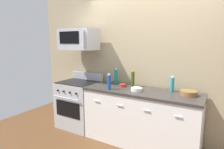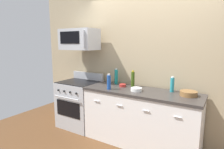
# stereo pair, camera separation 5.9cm
# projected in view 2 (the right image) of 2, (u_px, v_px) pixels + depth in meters

# --- Properties ---
(ground_plane) EXTENTS (6.00, 6.00, 0.00)m
(ground_plane) POSITION_uv_depth(u_px,v_px,m) (139.00, 143.00, 3.18)
(ground_plane) COLOR brown
(back_wall) EXTENTS (5.00, 0.10, 2.70)m
(back_wall) POSITION_uv_depth(u_px,v_px,m) (151.00, 62.00, 3.30)
(back_wall) COLOR tan
(back_wall) RESTS_ON ground_plane
(counter_unit) EXTENTS (1.91, 0.66, 0.92)m
(counter_unit) POSITION_uv_depth(u_px,v_px,m) (140.00, 117.00, 3.10)
(counter_unit) COLOR white
(counter_unit) RESTS_ON ground_plane
(range_oven) EXTENTS (0.76, 0.69, 1.07)m
(range_oven) POSITION_uv_depth(u_px,v_px,m) (80.00, 103.00, 3.79)
(range_oven) COLOR #B7BABF
(range_oven) RESTS_ON ground_plane
(microwave) EXTENTS (0.74, 0.44, 0.40)m
(microwave) POSITION_uv_depth(u_px,v_px,m) (79.00, 39.00, 3.62)
(microwave) COLOR #B7BABF
(bottle_olive_oil) EXTENTS (0.06, 0.06, 0.29)m
(bottle_olive_oil) POSITION_uv_depth(u_px,v_px,m) (133.00, 79.00, 3.28)
(bottle_olive_oil) COLOR #385114
(bottle_olive_oil) RESTS_ON countertop_slab
(bottle_dish_soap) EXTENTS (0.06, 0.06, 0.25)m
(bottle_dish_soap) POSITION_uv_depth(u_px,v_px,m) (172.00, 85.00, 2.93)
(bottle_dish_soap) COLOR teal
(bottle_dish_soap) RESTS_ON countertop_slab
(bottle_soda_blue) EXTENTS (0.06, 0.06, 0.26)m
(bottle_soda_blue) POSITION_uv_depth(u_px,v_px,m) (109.00, 82.00, 3.10)
(bottle_soda_blue) COLOR #1E4CA5
(bottle_soda_blue) RESTS_ON countertop_slab
(bottle_sparkling_teal) EXTENTS (0.06, 0.06, 0.30)m
(bottle_sparkling_teal) POSITION_uv_depth(u_px,v_px,m) (116.00, 77.00, 3.49)
(bottle_sparkling_teal) COLOR #197F7A
(bottle_sparkling_teal) RESTS_ON countertop_slab
(bowl_wooden_salad) EXTENTS (0.25, 0.25, 0.07)m
(bowl_wooden_salad) POSITION_uv_depth(u_px,v_px,m) (189.00, 93.00, 2.72)
(bowl_wooden_salad) COLOR brown
(bowl_wooden_salad) RESTS_ON countertop_slab
(bowl_red_small) EXTENTS (0.12, 0.12, 0.05)m
(bowl_red_small) POSITION_uv_depth(u_px,v_px,m) (123.00, 85.00, 3.29)
(bowl_red_small) COLOR #B72D28
(bowl_red_small) RESTS_ON countertop_slab
(bowl_white_ceramic) EXTENTS (0.18, 0.18, 0.05)m
(bowl_white_ceramic) POSITION_uv_depth(u_px,v_px,m) (136.00, 89.00, 3.00)
(bowl_white_ceramic) COLOR white
(bowl_white_ceramic) RESTS_ON countertop_slab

